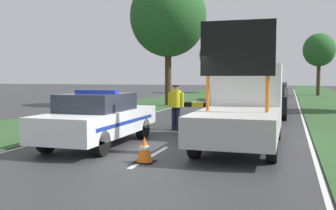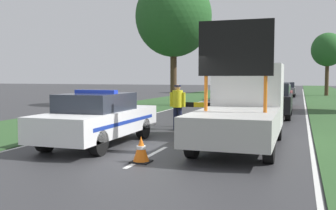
% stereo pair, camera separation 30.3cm
% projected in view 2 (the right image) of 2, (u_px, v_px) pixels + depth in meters
% --- Properties ---
extents(ground_plane, '(160.00, 160.00, 0.00)m').
position_uv_depth(ground_plane, '(150.00, 155.00, 9.86)').
color(ground_plane, '#333335').
extents(lane_markings, '(7.85, 69.82, 0.01)m').
position_uv_depth(lane_markings, '(250.00, 103.00, 29.11)').
color(lane_markings, silver).
rests_on(lane_markings, ground).
extents(grass_verge_left, '(4.96, 120.00, 0.03)m').
position_uv_depth(grass_verge_left, '(166.00, 102.00, 30.82)').
color(grass_verge_left, '#2D5128').
rests_on(grass_verge_left, ground).
extents(police_car, '(1.82, 4.80, 1.60)m').
position_uv_depth(police_car, '(98.00, 118.00, 11.37)').
color(police_car, white).
rests_on(police_car, ground).
extents(work_truck, '(2.06, 5.46, 3.38)m').
position_uv_depth(work_truck, '(243.00, 106.00, 11.38)').
color(work_truck, white).
rests_on(work_truck, ground).
extents(road_barrier, '(2.76, 0.08, 0.97)m').
position_uv_depth(road_barrier, '(206.00, 107.00, 15.16)').
color(road_barrier, black).
rests_on(road_barrier, ground).
extents(police_officer, '(0.60, 0.38, 1.68)m').
position_uv_depth(police_officer, '(178.00, 103.00, 14.60)').
color(police_officer, '#191E38').
rests_on(police_officer, ground).
extents(pedestrian_civilian, '(0.62, 0.40, 1.73)m').
position_uv_depth(pedestrian_civilian, '(220.00, 103.00, 14.13)').
color(pedestrian_civilian, '#191E38').
rests_on(pedestrian_civilian, ground).
extents(traffic_cone_near_police, '(0.51, 0.51, 0.70)m').
position_uv_depth(traffic_cone_near_police, '(123.00, 117.00, 15.95)').
color(traffic_cone_near_police, black).
rests_on(traffic_cone_near_police, ground).
extents(traffic_cone_centre_front, '(0.44, 0.44, 0.61)m').
position_uv_depth(traffic_cone_centre_front, '(141.00, 149.00, 9.05)').
color(traffic_cone_centre_front, black).
rests_on(traffic_cone_centre_front, ground).
extents(queued_car_sedan_black, '(1.94, 4.13, 1.68)m').
position_uv_depth(queued_car_sedan_black, '(271.00, 100.00, 18.96)').
color(queued_car_sedan_black, black).
rests_on(queued_car_sedan_black, ground).
extents(queued_car_wagon_maroon, '(1.75, 4.69, 1.45)m').
position_uv_depth(queued_car_wagon_maroon, '(278.00, 95.00, 25.53)').
color(queued_car_wagon_maroon, maroon).
rests_on(queued_car_wagon_maroon, ground).
extents(queued_car_van_white, '(1.92, 4.48, 1.55)m').
position_uv_depth(queued_car_van_white, '(233.00, 90.00, 33.32)').
color(queued_car_van_white, silver).
rests_on(queued_car_van_white, ground).
extents(queued_car_suv_grey, '(1.83, 4.45, 1.42)m').
position_uv_depth(queued_car_suv_grey, '(286.00, 89.00, 38.55)').
color(queued_car_suv_grey, slate).
rests_on(queued_car_suv_grey, ground).
extents(roadside_tree_near_left, '(4.05, 4.05, 6.70)m').
position_uv_depth(roadside_tree_near_left, '(224.00, 55.00, 46.81)').
color(roadside_tree_near_left, '#42301E').
rests_on(roadside_tree_near_left, ground).
extents(roadside_tree_near_right, '(3.23, 3.23, 6.40)m').
position_uv_depth(roadside_tree_near_right, '(328.00, 50.00, 39.80)').
color(roadside_tree_near_right, '#42301E').
rests_on(roadside_tree_near_right, ground).
extents(roadside_tree_mid_right, '(5.10, 5.10, 8.66)m').
position_uv_depth(roadside_tree_mid_right, '(174.00, 17.00, 26.25)').
color(roadside_tree_mid_right, '#42301E').
rests_on(roadside_tree_mid_right, ground).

